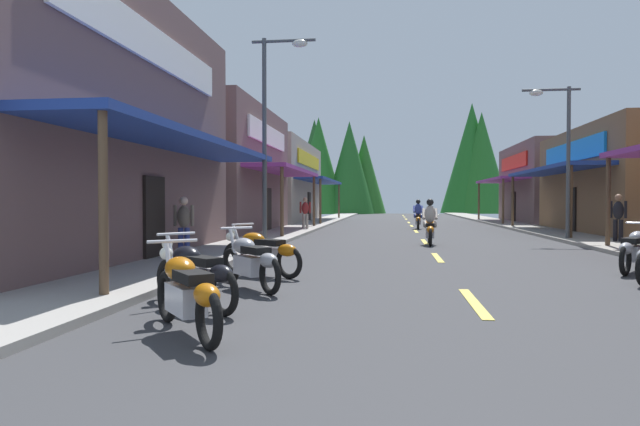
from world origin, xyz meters
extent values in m
cube|color=#38383A|center=(0.00, 24.66, -0.05)|extent=(9.75, 79.32, 0.10)
cube|color=#9E9991|center=(-5.94, 24.66, 0.06)|extent=(2.14, 79.32, 0.12)
cube|color=gray|center=(5.94, 24.66, 0.06)|extent=(2.14, 79.32, 0.12)
cube|color=#E0C64C|center=(0.00, 7.95, 0.01)|extent=(0.16, 2.40, 0.01)
cube|color=#E0C64C|center=(0.00, 14.37, 0.01)|extent=(0.16, 2.40, 0.01)
cube|color=#E0C64C|center=(0.00, 20.00, 0.01)|extent=(0.16, 2.40, 0.01)
cube|color=#E0C64C|center=(0.00, 26.76, 0.01)|extent=(0.16, 2.40, 0.01)
cube|color=#E0C64C|center=(0.00, 32.62, 0.01)|extent=(0.16, 2.40, 0.01)
cube|color=#E0C64C|center=(0.00, 37.64, 0.01)|extent=(0.16, 2.40, 0.01)
cube|color=#E0C64C|center=(0.00, 44.62, 0.01)|extent=(0.16, 2.40, 0.01)
cube|color=#E0C64C|center=(0.00, 50.45, 0.01)|extent=(0.16, 2.40, 0.01)
cube|color=#E0C64C|center=(0.00, 55.98, 0.01)|extent=(0.16, 2.40, 0.01)
cube|color=brown|center=(-10.59, 12.52, 3.39)|extent=(7.14, 12.07, 6.77)
cube|color=navy|center=(-6.12, 12.52, 2.90)|extent=(1.80, 10.86, 0.16)
cylinder|color=brown|center=(-5.42, 7.29, 1.41)|extent=(0.14, 0.14, 2.82)
cylinder|color=brown|center=(-5.42, 17.75, 1.41)|extent=(0.14, 0.14, 2.82)
cube|color=white|center=(-6.96, 12.52, 5.28)|extent=(0.10, 8.45, 0.90)
cube|color=black|center=(-6.98, 12.52, 1.05)|extent=(0.08, 1.10, 2.10)
cube|color=brown|center=(-11.46, 25.11, 2.94)|extent=(8.90, 10.40, 5.87)
cube|color=#8C338C|center=(-6.12, 25.11, 2.90)|extent=(1.80, 9.36, 0.16)
cylinder|color=brown|center=(-5.42, 20.63, 1.41)|extent=(0.14, 0.14, 2.82)
cylinder|color=brown|center=(-5.42, 29.59, 1.41)|extent=(0.14, 0.14, 2.82)
cube|color=white|center=(-6.96, 25.11, 4.58)|extent=(0.10, 7.28, 0.90)
cube|color=black|center=(-6.98, 25.11, 1.05)|extent=(0.08, 1.10, 2.10)
cube|color=gray|center=(-10.04, 38.23, 2.78)|extent=(6.06, 13.59, 5.57)
cube|color=navy|center=(-6.12, 38.23, 2.90)|extent=(1.80, 12.23, 0.16)
cylinder|color=brown|center=(-5.42, 32.32, 1.41)|extent=(0.14, 0.14, 2.82)
cylinder|color=brown|center=(-5.42, 44.15, 1.41)|extent=(0.14, 0.14, 2.82)
cube|color=yellow|center=(-6.96, 38.23, 4.34)|extent=(0.10, 9.52, 0.90)
cube|color=black|center=(-6.98, 38.23, 1.05)|extent=(0.08, 1.10, 2.10)
cylinder|color=brown|center=(5.42, 17.59, 1.41)|extent=(0.14, 0.14, 2.82)
cube|color=navy|center=(6.12, 26.04, 2.90)|extent=(1.80, 10.20, 0.16)
cylinder|color=brown|center=(5.42, 21.14, 1.41)|extent=(0.14, 0.14, 2.82)
cylinder|color=brown|center=(5.42, 30.94, 1.41)|extent=(0.14, 0.14, 2.82)
cube|color=#197FCC|center=(6.96, 26.04, 3.73)|extent=(0.10, 7.93, 0.90)
cube|color=black|center=(6.98, 26.04, 1.05)|extent=(0.08, 1.10, 2.10)
cube|color=brown|center=(11.27, 38.10, 2.63)|extent=(8.50, 10.56, 5.25)
cube|color=#8C338C|center=(6.12, 38.10, 2.90)|extent=(1.80, 9.51, 0.16)
cylinder|color=brown|center=(5.42, 33.55, 1.41)|extent=(0.14, 0.14, 2.82)
cylinder|color=brown|center=(5.42, 42.66, 1.41)|extent=(0.14, 0.14, 2.82)
cube|color=red|center=(6.96, 38.10, 4.10)|extent=(0.10, 7.39, 0.90)
cube|color=black|center=(6.98, 38.10, 1.05)|extent=(0.08, 1.10, 2.10)
cylinder|color=#474C51|center=(-5.27, 17.06, 3.36)|extent=(0.14, 0.14, 6.71)
cylinder|color=#474C51|center=(-4.64, 17.06, 6.61)|extent=(2.07, 0.10, 0.10)
ellipsoid|color=silver|center=(-4.11, 17.06, 6.51)|extent=(0.50, 0.30, 0.24)
cylinder|color=#474C51|center=(5.27, 20.99, 2.85)|extent=(0.14, 0.14, 5.70)
cylinder|color=#474C51|center=(4.64, 20.99, 5.60)|extent=(2.07, 0.10, 0.10)
ellipsoid|color=silver|center=(4.11, 20.99, 5.50)|extent=(0.50, 0.30, 0.24)
torus|color=black|center=(3.42, 11.29, 0.32)|extent=(0.45, 0.58, 0.64)
cube|color=silver|center=(3.86, 11.90, 0.40)|extent=(0.64, 0.73, 0.32)
ellipsoid|color=#99999E|center=(3.97, 12.06, 0.72)|extent=(0.59, 0.64, 0.28)
cube|color=black|center=(3.71, 11.70, 0.68)|extent=(0.58, 0.65, 0.12)
ellipsoid|color=#99999E|center=(3.45, 11.33, 0.55)|extent=(0.45, 0.50, 0.24)
torus|color=black|center=(-3.96, 6.16, 0.32)|extent=(0.48, 0.56, 0.64)
torus|color=black|center=(-3.03, 4.98, 0.32)|extent=(0.48, 0.56, 0.64)
cube|color=silver|center=(-3.50, 5.57, 0.40)|extent=(0.65, 0.72, 0.32)
ellipsoid|color=#BF660C|center=(-3.62, 5.73, 0.72)|extent=(0.60, 0.64, 0.28)
cube|color=black|center=(-3.34, 5.37, 0.68)|extent=(0.59, 0.64, 0.12)
ellipsoid|color=#BF660C|center=(-3.06, 5.02, 0.55)|extent=(0.46, 0.49, 0.24)
cylinder|color=silver|center=(-3.88, 6.05, 0.65)|extent=(0.28, 0.33, 0.71)
cylinder|color=silver|center=(-3.81, 5.96, 1.02)|extent=(0.49, 0.40, 0.04)
sphere|color=white|center=(-3.98, 6.18, 0.85)|extent=(0.16, 0.16, 0.16)
torus|color=black|center=(-4.52, 7.53, 0.32)|extent=(0.56, 0.49, 0.64)
torus|color=black|center=(-3.37, 6.56, 0.32)|extent=(0.56, 0.49, 0.64)
cube|color=silver|center=(-3.95, 7.04, 0.40)|extent=(0.72, 0.66, 0.32)
ellipsoid|color=black|center=(-4.10, 7.17, 0.72)|extent=(0.63, 0.60, 0.28)
cube|color=black|center=(-3.75, 6.88, 0.68)|extent=(0.64, 0.60, 0.12)
ellipsoid|color=black|center=(-3.41, 6.60, 0.55)|extent=(0.49, 0.47, 0.24)
cylinder|color=silver|center=(-4.42, 7.44, 0.65)|extent=(0.32, 0.28, 0.71)
cylinder|color=silver|center=(-4.33, 7.36, 1.02)|extent=(0.42, 0.49, 0.04)
sphere|color=white|center=(-4.54, 7.54, 0.85)|extent=(0.16, 0.16, 0.16)
torus|color=black|center=(-4.10, 9.34, 0.32)|extent=(0.49, 0.55, 0.64)
torus|color=black|center=(-3.12, 8.20, 0.32)|extent=(0.49, 0.55, 0.64)
cube|color=silver|center=(-3.61, 8.77, 0.40)|extent=(0.67, 0.71, 0.32)
ellipsoid|color=#99999E|center=(-3.74, 8.92, 0.72)|extent=(0.61, 0.63, 0.28)
cube|color=black|center=(-3.44, 8.58, 0.68)|extent=(0.60, 0.64, 0.12)
ellipsoid|color=#99999E|center=(-3.15, 8.24, 0.55)|extent=(0.47, 0.49, 0.24)
cylinder|color=silver|center=(-4.01, 9.24, 0.65)|extent=(0.29, 0.32, 0.71)
cylinder|color=silver|center=(-3.93, 9.15, 1.02)|extent=(0.48, 0.42, 0.04)
sphere|color=white|center=(-4.12, 9.36, 0.85)|extent=(0.16, 0.16, 0.16)
torus|color=black|center=(-4.45, 10.77, 0.32)|extent=(0.60, 0.41, 0.64)
torus|color=black|center=(-3.15, 10.01, 0.32)|extent=(0.60, 0.41, 0.64)
cube|color=silver|center=(-3.80, 10.39, 0.40)|extent=(0.75, 0.59, 0.32)
ellipsoid|color=#BF660C|center=(-3.97, 10.49, 0.72)|extent=(0.64, 0.56, 0.28)
cube|color=black|center=(-3.58, 10.27, 0.68)|extent=(0.66, 0.54, 0.12)
ellipsoid|color=#BF660C|center=(-3.19, 10.04, 0.55)|extent=(0.50, 0.43, 0.24)
cylinder|color=silver|center=(-4.34, 10.70, 0.65)|extent=(0.35, 0.24, 0.71)
cylinder|color=silver|center=(-4.23, 10.64, 1.02)|extent=(0.34, 0.54, 0.04)
sphere|color=white|center=(-4.47, 10.78, 0.85)|extent=(0.16, 0.16, 0.16)
torus|color=black|center=(0.14, 19.46, 0.32)|extent=(0.13, 0.64, 0.64)
torus|color=black|center=(0.07, 17.96, 0.32)|extent=(0.13, 0.64, 0.64)
cube|color=silver|center=(0.10, 18.71, 0.40)|extent=(0.31, 0.71, 0.32)
ellipsoid|color=#BF660C|center=(0.11, 18.91, 0.72)|extent=(0.35, 0.57, 0.28)
cube|color=black|center=(0.09, 18.46, 0.68)|extent=(0.31, 0.61, 0.12)
ellipsoid|color=#BF660C|center=(0.07, 18.01, 0.55)|extent=(0.26, 0.45, 0.24)
cylinder|color=silver|center=(0.13, 19.33, 0.65)|extent=(0.08, 0.37, 0.71)
cylinder|color=silver|center=(0.13, 19.21, 1.02)|extent=(0.60, 0.07, 0.04)
sphere|color=white|center=(0.14, 19.49, 0.85)|extent=(0.16, 0.16, 0.16)
ellipsoid|color=#B2A599|center=(0.10, 18.56, 1.05)|extent=(0.40, 0.40, 0.64)
sphere|color=black|center=(0.10, 18.61, 1.45)|extent=(0.24, 0.24, 0.24)
cylinder|color=#B2A599|center=(-0.06, 18.74, 0.70)|extent=(0.16, 0.43, 0.24)
cylinder|color=#B2A599|center=(-0.10, 18.87, 1.05)|extent=(0.12, 0.51, 0.40)
cylinder|color=#B2A599|center=(0.26, 18.72, 0.70)|extent=(0.16, 0.43, 0.24)
cylinder|color=#B2A599|center=(0.32, 18.85, 1.05)|extent=(0.12, 0.51, 0.40)
torus|color=black|center=(0.24, 29.96, 0.32)|extent=(0.12, 0.64, 0.64)
torus|color=black|center=(0.19, 28.46, 0.32)|extent=(0.12, 0.64, 0.64)
cube|color=silver|center=(0.21, 29.21, 0.40)|extent=(0.30, 0.71, 0.32)
ellipsoid|color=#BF660C|center=(0.22, 29.41, 0.72)|extent=(0.34, 0.57, 0.28)
cube|color=black|center=(0.20, 28.96, 0.68)|extent=(0.30, 0.61, 0.12)
ellipsoid|color=#BF660C|center=(0.19, 28.51, 0.55)|extent=(0.25, 0.45, 0.24)
cylinder|color=silver|center=(0.23, 29.83, 0.65)|extent=(0.07, 0.37, 0.71)
cylinder|color=silver|center=(0.23, 29.71, 1.02)|extent=(0.60, 0.06, 0.04)
sphere|color=white|center=(0.24, 29.99, 0.85)|extent=(0.16, 0.16, 0.16)
ellipsoid|color=#333F8C|center=(0.21, 29.06, 1.05)|extent=(0.39, 0.39, 0.64)
sphere|color=black|center=(0.21, 29.11, 1.45)|extent=(0.24, 0.24, 0.24)
cylinder|color=#333F8C|center=(0.05, 29.24, 0.70)|extent=(0.15, 0.43, 0.24)
cylinder|color=#333F8C|center=(0.01, 29.37, 1.05)|extent=(0.12, 0.51, 0.40)
cylinder|color=#333F8C|center=(0.37, 29.23, 0.70)|extent=(0.15, 0.43, 0.24)
cylinder|color=#333F8C|center=(0.43, 29.36, 1.05)|extent=(0.12, 0.51, 0.40)
cylinder|color=black|center=(6.38, 19.53, 0.43)|extent=(0.14, 0.14, 0.87)
cylinder|color=black|center=(6.51, 19.40, 0.43)|extent=(0.14, 0.14, 0.87)
ellipsoid|color=black|center=(6.44, 19.46, 1.17)|extent=(0.44, 0.44, 0.61)
cylinder|color=black|center=(6.27, 19.63, 1.20)|extent=(0.09, 0.09, 0.58)
cylinder|color=black|center=(6.61, 19.29, 1.20)|extent=(0.09, 0.09, 0.58)
sphere|color=#8C664C|center=(6.44, 19.46, 1.61)|extent=(0.23, 0.23, 0.23)
cylinder|color=#B2A599|center=(-5.51, 26.49, 0.42)|extent=(0.14, 0.14, 0.84)
cylinder|color=#B2A599|center=(-5.34, 26.56, 0.42)|extent=(0.14, 0.14, 0.84)
ellipsoid|color=maroon|center=(-5.43, 26.53, 1.13)|extent=(0.43, 0.38, 0.59)
cylinder|color=maroon|center=(-5.65, 26.44, 1.16)|extent=(0.09, 0.09, 0.56)
cylinder|color=maroon|center=(-5.20, 26.62, 1.16)|extent=(0.09, 0.09, 0.56)
sphere|color=tan|center=(-5.43, 26.53, 1.55)|extent=(0.23, 0.23, 0.23)
cylinder|color=#333F8C|center=(-6.61, 13.28, 0.40)|extent=(0.14, 0.14, 0.81)
cylinder|color=#333F8C|center=(-6.43, 13.26, 0.40)|extent=(0.14, 0.14, 0.81)
ellipsoid|color=#726659|center=(-6.52, 13.27, 1.09)|extent=(0.38, 0.29, 0.57)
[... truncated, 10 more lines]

